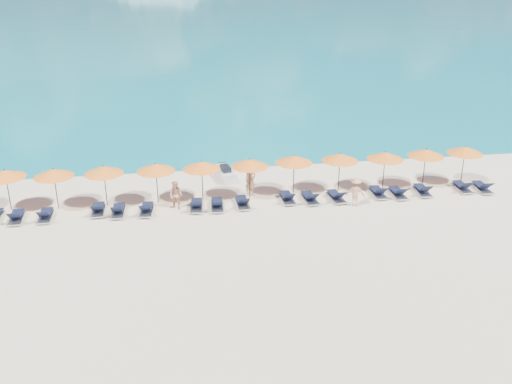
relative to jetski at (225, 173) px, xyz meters
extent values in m
plane|color=beige|center=(1.06, -8.34, -0.33)|extent=(1400.00, 1400.00, 0.00)
ellipsoid|color=black|center=(-148.94, 551.66, -35.33)|extent=(162.00, 126.00, 85.50)
cube|color=silver|center=(0.00, 0.02, -0.05)|extent=(1.25, 2.39, 0.52)
cube|color=black|center=(0.03, -0.16, 0.33)|extent=(0.64, 1.02, 0.33)
cylinder|color=black|center=(-0.11, 0.58, 0.47)|extent=(0.52, 0.15, 0.06)
imported|color=tan|center=(1.13, -2.88, 0.57)|extent=(0.77, 0.66, 1.80)
imported|color=tan|center=(-2.99, -4.11, 0.44)|extent=(0.87, 0.77, 1.55)
imported|color=tan|center=(6.42, -5.17, 0.46)|extent=(1.13, 0.81, 1.60)
cylinder|color=black|center=(-11.58, -2.87, 0.77)|extent=(0.05, 0.05, 2.20)
cone|color=orange|center=(-11.58, -2.87, 1.69)|extent=(2.10, 2.10, 0.42)
sphere|color=black|center=(-11.58, -2.87, 1.91)|extent=(0.08, 0.08, 0.08)
cylinder|color=black|center=(-9.16, -3.10, 0.77)|extent=(0.05, 0.05, 2.20)
cone|color=orange|center=(-9.16, -3.10, 1.69)|extent=(2.10, 2.10, 0.42)
sphere|color=black|center=(-9.16, -3.10, 1.91)|extent=(0.08, 0.08, 0.08)
cylinder|color=black|center=(-6.64, -3.08, 0.77)|extent=(0.05, 0.05, 2.20)
cone|color=orange|center=(-6.64, -3.08, 1.69)|extent=(2.10, 2.10, 0.42)
sphere|color=black|center=(-6.64, -3.08, 1.91)|extent=(0.08, 0.08, 0.08)
cylinder|color=black|center=(-3.96, -3.10, 0.77)|extent=(0.05, 0.05, 2.20)
cone|color=orange|center=(-3.96, -3.10, 1.69)|extent=(2.10, 2.10, 0.42)
sphere|color=black|center=(-3.96, -3.10, 1.91)|extent=(0.08, 0.08, 0.08)
cylinder|color=black|center=(-1.54, -3.15, 0.77)|extent=(0.05, 0.05, 2.20)
cone|color=orange|center=(-1.54, -3.15, 1.69)|extent=(2.10, 2.10, 0.42)
sphere|color=black|center=(-1.54, -3.15, 1.91)|extent=(0.08, 0.08, 0.08)
cylinder|color=black|center=(1.06, -3.16, 0.77)|extent=(0.05, 0.05, 2.20)
cone|color=orange|center=(1.06, -3.16, 1.69)|extent=(2.10, 2.10, 0.42)
sphere|color=black|center=(1.06, -3.16, 1.91)|extent=(0.08, 0.08, 0.08)
cylinder|color=black|center=(3.56, -2.94, 0.77)|extent=(0.05, 0.05, 2.20)
cone|color=orange|center=(3.56, -2.94, 1.69)|extent=(2.10, 2.10, 0.42)
sphere|color=black|center=(3.56, -2.94, 1.91)|extent=(0.08, 0.08, 0.08)
cylinder|color=black|center=(6.15, -2.99, 0.77)|extent=(0.05, 0.05, 2.20)
cone|color=orange|center=(6.15, -2.99, 1.69)|extent=(2.10, 2.10, 0.42)
sphere|color=black|center=(6.15, -2.99, 1.91)|extent=(0.08, 0.08, 0.08)
cylinder|color=black|center=(8.74, -3.13, 0.77)|extent=(0.05, 0.05, 2.20)
cone|color=orange|center=(8.74, -3.13, 1.69)|extent=(2.10, 2.10, 0.42)
sphere|color=black|center=(8.74, -3.13, 1.91)|extent=(0.08, 0.08, 0.08)
cylinder|color=black|center=(11.22, -2.99, 0.77)|extent=(0.05, 0.05, 2.20)
cone|color=orange|center=(11.22, -2.99, 1.69)|extent=(2.10, 2.10, 0.42)
sphere|color=black|center=(11.22, -2.99, 1.91)|extent=(0.08, 0.08, 0.08)
cylinder|color=black|center=(13.67, -2.88, 0.77)|extent=(0.05, 0.05, 2.20)
cone|color=orange|center=(13.67, -2.88, 1.69)|extent=(2.10, 2.10, 0.42)
sphere|color=black|center=(13.67, -2.88, 1.91)|extent=(0.08, 0.08, 0.08)
cube|color=silver|center=(-10.99, -4.35, -0.19)|extent=(0.72, 1.73, 0.06)
cube|color=black|center=(-11.00, -4.10, -0.03)|extent=(0.61, 1.13, 0.04)
cube|color=black|center=(-10.96, -4.90, 0.22)|extent=(0.58, 0.57, 0.43)
cube|color=silver|center=(-9.58, -4.37, -0.19)|extent=(0.64, 1.71, 0.06)
cube|color=black|center=(-9.58, -4.12, -0.03)|extent=(0.56, 1.11, 0.04)
cube|color=black|center=(-9.57, -4.92, 0.22)|extent=(0.56, 0.54, 0.43)
cube|color=silver|center=(-7.01, -4.04, -0.19)|extent=(0.63, 1.70, 0.06)
cube|color=black|center=(-7.02, -3.79, -0.03)|extent=(0.56, 1.10, 0.04)
cube|color=black|center=(-7.01, -4.59, 0.22)|extent=(0.55, 0.54, 0.43)
cube|color=silver|center=(-5.99, -4.35, -0.19)|extent=(0.69, 1.72, 0.06)
cube|color=black|center=(-5.98, -4.10, -0.03)|extent=(0.59, 1.12, 0.04)
cube|color=black|center=(-6.01, -4.90, 0.22)|extent=(0.57, 0.56, 0.43)
cube|color=silver|center=(-4.54, -4.40, -0.19)|extent=(0.78, 1.75, 0.06)
cube|color=black|center=(-4.51, -4.16, -0.03)|extent=(0.65, 1.15, 0.04)
cube|color=black|center=(-4.59, -4.95, 0.22)|extent=(0.60, 0.59, 0.43)
cube|color=silver|center=(-1.96, -4.30, -0.19)|extent=(0.78, 1.75, 0.06)
cube|color=black|center=(-1.94, -4.05, -0.03)|extent=(0.65, 1.15, 0.04)
cube|color=black|center=(-2.01, -4.85, 0.22)|extent=(0.60, 0.59, 0.43)
cube|color=silver|center=(-0.88, -4.40, -0.19)|extent=(0.74, 1.74, 0.06)
cube|color=black|center=(-0.86, -4.15, -0.03)|extent=(0.63, 1.14, 0.04)
cube|color=black|center=(-0.91, -4.95, 0.22)|extent=(0.59, 0.57, 0.43)
cube|color=silver|center=(0.50, -4.29, -0.19)|extent=(0.64, 1.71, 0.06)
cube|color=black|center=(0.49, -4.04, -0.03)|extent=(0.56, 1.11, 0.04)
cube|color=black|center=(0.50, -4.84, 0.22)|extent=(0.56, 0.54, 0.43)
cube|color=silver|center=(2.97, -4.01, -0.19)|extent=(0.65, 1.71, 0.06)
cube|color=black|center=(2.97, -3.76, -0.03)|extent=(0.57, 1.11, 0.04)
cube|color=black|center=(2.98, -4.56, 0.22)|extent=(0.56, 0.55, 0.43)
cube|color=silver|center=(4.18, -4.26, -0.19)|extent=(0.73, 1.74, 0.06)
cube|color=black|center=(4.17, -4.01, -0.03)|extent=(0.62, 1.13, 0.04)
cube|color=black|center=(4.22, -4.81, 0.22)|extent=(0.58, 0.57, 0.43)
cube|color=silver|center=(5.65, -4.27, -0.19)|extent=(0.77, 1.75, 0.06)
cube|color=black|center=(5.62, -4.02, -0.03)|extent=(0.64, 1.14, 0.04)
cube|color=black|center=(5.70, -4.82, 0.22)|extent=(0.60, 0.58, 0.43)
cube|color=silver|center=(8.12, -4.05, -0.19)|extent=(0.67, 1.72, 0.06)
cube|color=black|center=(8.13, -3.80, -0.03)|extent=(0.58, 1.11, 0.04)
cube|color=black|center=(8.11, -4.60, 0.22)|extent=(0.56, 0.55, 0.43)
cube|color=silver|center=(9.18, -4.30, -0.19)|extent=(0.64, 1.71, 0.06)
cube|color=black|center=(9.18, -4.05, -0.03)|extent=(0.56, 1.11, 0.04)
cube|color=black|center=(9.17, -4.85, 0.22)|extent=(0.56, 0.54, 0.43)
cube|color=silver|center=(10.68, -4.15, -0.19)|extent=(0.76, 1.75, 0.06)
cube|color=black|center=(10.71, -3.91, -0.03)|extent=(0.64, 1.14, 0.04)
cube|color=black|center=(10.64, -4.70, 0.22)|extent=(0.59, 0.58, 0.43)
cube|color=silver|center=(13.13, -4.02, -0.19)|extent=(0.68, 1.72, 0.06)
cube|color=black|center=(13.14, -3.77, -0.03)|extent=(0.59, 1.12, 0.04)
cube|color=black|center=(13.11, -4.57, 0.22)|extent=(0.57, 0.56, 0.43)
cube|color=silver|center=(14.22, -4.25, -0.19)|extent=(0.72, 1.73, 0.06)
cube|color=black|center=(14.24, -4.00, -0.03)|extent=(0.62, 1.13, 0.04)
cube|color=black|center=(14.19, -4.80, 0.22)|extent=(0.58, 0.57, 0.43)
camera|label=1|loc=(-3.14, -31.90, 11.90)|focal=40.00mm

